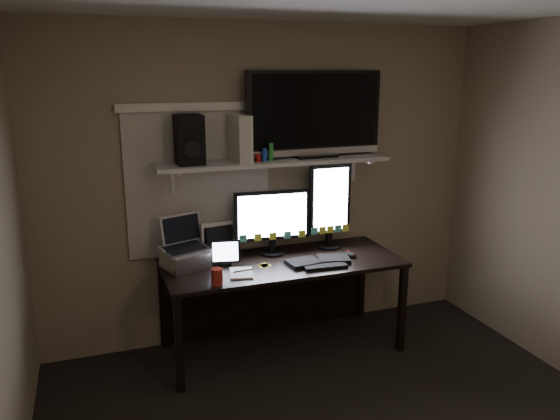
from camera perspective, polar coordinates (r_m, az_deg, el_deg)
name	(u,v)px	position (r m, az deg, el deg)	size (l,w,h in m)	color
back_wall	(267,185)	(4.37, -1.37, 2.65)	(3.60, 3.60, 0.00)	#82725D
window_blinds	(199,184)	(4.21, -8.46, 2.74)	(1.10, 0.02, 1.10)	beige
desk	(277,277)	(4.33, -0.27, -7.05)	(1.80, 0.75, 0.73)	black
wall_shelf	(274,162)	(4.16, -0.64, 5.09)	(1.80, 0.35, 0.03)	#B4B4AF
monitor_landscape	(272,222)	(4.25, -0.82, -1.27)	(0.60, 0.06, 0.52)	black
monitor_portrait	(330,206)	(4.41, 5.22, 0.44)	(0.35, 0.07, 0.70)	black
keyboard	(319,261)	(4.14, 4.05, -5.31)	(0.49, 0.19, 0.03)	black
mouse	(350,254)	(4.29, 7.35, -4.63)	(0.07, 0.10, 0.04)	black
notepad	(241,273)	(3.92, -4.07, -6.60)	(0.16, 0.22, 0.01)	silver
tablet	(225,253)	(4.07, -5.78, -4.47)	(0.22, 0.09, 0.20)	black
file_sorter	(217,241)	(4.22, -6.57, -3.20)	(0.22, 0.10, 0.28)	black
laptop	(185,244)	(4.02, -9.93, -3.51)	(0.33, 0.27, 0.38)	silver
cup	(217,277)	(3.73, -6.59, -6.94)	(0.08, 0.08, 0.12)	maroon
sticky_notes	(252,270)	(3.99, -2.91, -6.26)	(0.34, 0.25, 0.00)	#DBE23D
tv	(315,114)	(4.27, 3.63, 9.95)	(1.10, 0.20, 0.66)	black
game_console	(240,138)	(4.07, -4.22, 7.48)	(0.09, 0.29, 0.34)	beige
speaker	(189,140)	(3.99, -9.48, 7.27)	(0.19, 0.24, 0.35)	black
bottles	(265,153)	(4.06, -1.61, 6.00)	(0.21, 0.05, 0.13)	#A50F0C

